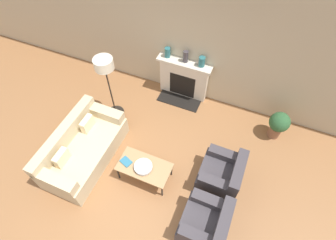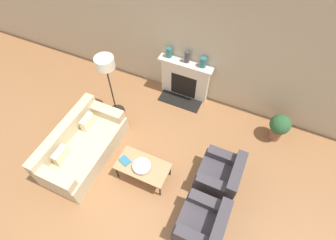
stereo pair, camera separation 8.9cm
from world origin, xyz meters
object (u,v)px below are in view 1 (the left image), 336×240
Objects in this scene: bowl at (143,167)px; mantel_vase_center_left at (186,57)px; floor_lamp at (106,72)px; fireplace at (184,79)px; mantel_vase_center_right at (202,62)px; mantel_vase_left at (168,52)px; potted_plant at (279,124)px; armchair_far at (222,175)px; coffee_table at (144,167)px; couch at (82,149)px; armchair_near at (206,223)px; book at (126,162)px.

mantel_vase_center_left is (-0.11, 2.42, 0.69)m from bowl.
floor_lamp reaches higher than mantel_vase_center_left.
fireplace is 0.78× the size of floor_lamp.
mantel_vase_center_right is at bearing 0.00° from mantel_vase_center_left.
mantel_vase_center_left is 1.18× the size of mantel_vase_center_right.
mantel_vase_left is 0.33× the size of potted_plant.
armchair_far is 3.49× the size of mantel_vase_left.
mantel_vase_center_left is (-1.49, 1.93, 0.84)m from armchair_far.
coffee_table is 2.01m from floor_lamp.
floor_lamp is (-1.35, 1.21, 0.83)m from bowl.
armchair_near is (2.71, -0.41, -0.00)m from couch.
mantel_vase_left reaches higher than armchair_far.
potted_plant is at bearing -10.23° from mantel_vase_center_left.
couch is 2.74m from armchair_near.
potted_plant is (2.16, 1.98, 0.03)m from coffee_table.
mantel_vase_center_left is (0.01, 0.02, 0.65)m from fireplace.
book is at bearing -95.57° from fireplace.
mantel_vase_center_right reaches higher than book.
book is (-0.35, -0.01, -0.03)m from bowl.
mantel_vase_left is (0.81, 1.21, -0.16)m from floor_lamp.
fireplace is 0.76m from mantel_vase_left.
fireplace is 1.89m from floor_lamp.
mantel_vase_left is at bearing 171.36° from potted_plant.
mantel_vase_center_left is 0.37m from mantel_vase_center_right.
fireplace is 2.38m from coffee_table.
book is at bearing -51.02° from floor_lamp.
mantel_vase_center_left is at bearing -26.38° from couch.
mantel_vase_left is 2.81m from potted_plant.
mantel_vase_center_left is (-1.49, 2.88, 0.84)m from armchair_near.
book is 1.80m from floor_lamp.
fireplace is at bearing 104.26° from book.
floor_lamp is 5.94× the size of mantel_vase_center_left.
coffee_table is at bearing -71.67° from armchair_far.
bowl is (-1.37, 0.46, 0.16)m from armchair_near.
bowl is (0.00, -0.03, 0.08)m from coffee_table.
floor_lamp is at bearing -104.88° from armchair_far.
armchair_near reaches higher than potted_plant.
armchair_far is at bearing -52.41° from mantel_vase_center_left.
armchair_far reaches higher than bowl.
bowl reaches higher than book.
armchair_near reaches higher than book.
mantel_vase_center_left is at bearing -142.41° from armchair_far.
armchair_near is at bearing -19.88° from coffee_table.
coffee_table is 2.51m from mantel_vase_center_right.
mantel_vase_center_right is at bearing 83.95° from bowl.
bowl is 2.57m from mantel_vase_left.
coffee_table is at bearing -87.15° from fireplace.
floor_lamp is (-0.99, 1.23, 0.87)m from book.
mantel_vase_center_right is (0.61, 2.43, 0.70)m from book.
mantel_vase_center_left is 2.42m from potted_plant.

